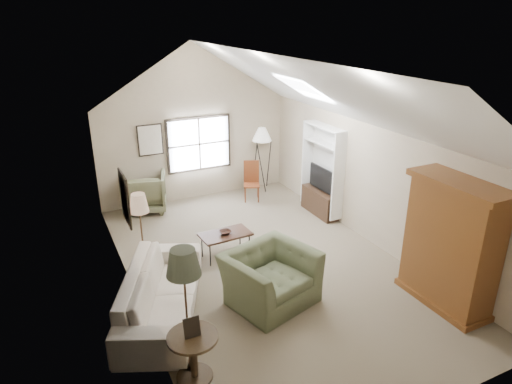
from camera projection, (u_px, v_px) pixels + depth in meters
name	position (u px, v px, depth m)	size (l,w,h in m)	color
room_shell	(266.00, 101.00, 7.77)	(5.01, 8.01, 4.00)	#726752
window	(199.00, 144.00, 11.77)	(1.72, 0.08, 1.42)	black
skylight	(304.00, 88.00, 9.05)	(0.80, 1.20, 0.52)	white
wall_art	(139.00, 167.00, 9.17)	(1.97, 3.71, 0.88)	black
armoire	(451.00, 244.00, 7.43)	(0.60, 1.50, 2.20)	brown
tv_alcove	(322.00, 169.00, 10.82)	(0.32, 1.30, 2.10)	white
media_console	(320.00, 202.00, 11.12)	(0.34, 1.18, 0.60)	#382316
tv_panel	(321.00, 178.00, 10.89)	(0.05, 0.90, 0.55)	black
sofa	(162.00, 292.00, 7.40)	(2.73, 1.07, 0.80)	white
armchair_near	(270.00, 277.00, 7.69)	(1.41, 1.23, 0.91)	#565E42
armchair_far	(144.00, 192.00, 11.27)	(1.03, 1.06, 0.96)	#69694A
coffee_table	(226.00, 245.00, 9.18)	(1.00, 0.56, 0.51)	#3A2118
bowl	(225.00, 232.00, 9.08)	(0.24, 0.24, 0.06)	#331B14
side_table	(194.00, 357.00, 6.08)	(0.68, 0.68, 0.68)	#3B2B18
side_chair	(252.00, 182.00, 11.85)	(0.40, 0.40, 1.04)	brown
tripod_lamp	(262.00, 159.00, 12.44)	(0.52, 0.52, 1.79)	silver
dark_lamp	(186.00, 311.00, 6.03)	(0.46, 0.46, 1.91)	#292C1F
tan_lamp	(142.00, 236.00, 8.23)	(0.34, 0.34, 1.71)	tan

